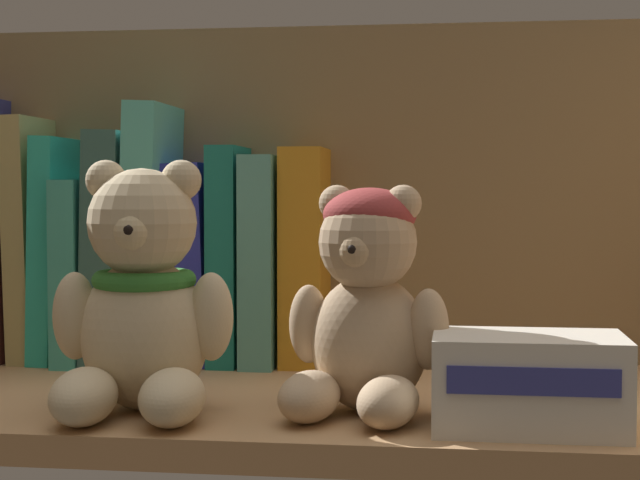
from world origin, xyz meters
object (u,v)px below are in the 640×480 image
Objects in this scene: book_5 at (124,247)px; book_9 at (267,259)px; book_6 at (159,234)px; teddy_bear_smaller at (366,305)px; book_4 at (92,269)px; book_1 at (15,266)px; small_product_box at (529,382)px; book_3 at (65,248)px; book_8 at (233,254)px; book_10 at (307,256)px; teddy_bear_larger at (142,305)px; book_7 at (197,262)px; book_2 at (40,238)px.

book_9 is at bearing 0.00° from book_5.
book_6 is 28.30cm from teddy_bear_smaller.
book_4 is at bearing 180.00° from book_5.
book_4 is 32.68cm from teddy_bear_smaller.
book_4 is (7.18, 0.00, -0.24)cm from book_1.
book_9 is 31.44cm from small_product_box.
book_6 is at bearing 180.00° from book_9.
book_3 is 8.69cm from book_6.
book_8 is (9.76, 0.00, -0.61)cm from book_5.
book_6 is at bearing 180.00° from book_10.
book_3 is at bearing 0.00° from book_1.
book_6 is 13.19cm from book_10.
teddy_bear_larger is 1.11× the size of teddy_bear_smaller.
book_1 reaches higher than small_product_box.
book_3 is at bearing 180.00° from book_9.
book_3 is at bearing 145.33° from teddy_bear_smaller.
book_9 is (9.54, 0.00, -2.16)cm from book_6.
book_8 reaches higher than teddy_bear_smaller.
book_5 reaches higher than book_7.
book_10 is at bearing 0.00° from book_4.
book_8 is at bearing 0.00° from book_7.
book_7 is at bearing 94.89° from teddy_bear_larger.
book_7 is (3.36, 0.00, -2.48)cm from book_6.
book_5 is at bearing 0.00° from book_1.
book_7 reaches higher than book_4.
book_3 is 1.05× the size of book_10.
book_9 is (2.97, 0.00, -0.40)cm from book_8.
book_1 is at bearing 152.21° from small_product_box.
book_6 is (8.58, 0.00, 1.36)cm from book_3.
book_6 is 4.18cm from book_7.
teddy_bear_larger is (-1.38, -21.38, -2.07)cm from book_8.
book_4 is at bearing 0.00° from book_1.
book_7 is at bearing 130.04° from teddy_bear_smaller.
book_8 is 1.01× the size of book_10.
book_6 is 1.29× the size of book_7.
book_6 reaches higher than book_5.
book_10 reaches higher than teddy_bear_larger.
book_5 is at bearing 111.40° from teddy_bear_larger.
book_5 is (2.94, 0.00, 2.03)cm from book_4.
book_10 reaches higher than small_product_box.
book_8 is (3.21, 0.00, 0.72)cm from book_7.
book_10 is at bearing 0.00° from book_5.
book_9 is (6.18, 0.00, 0.32)cm from book_7.
teddy_bear_larger is at bearing -110.21° from book_10.
book_9 reaches higher than book_1.
book_2 is 10.94cm from book_6.
book_2 reaches higher than book_9.
book_2 is 1.19× the size of book_9.
book_10 is at bearing 0.00° from book_3.
book_8 reaches higher than book_1.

